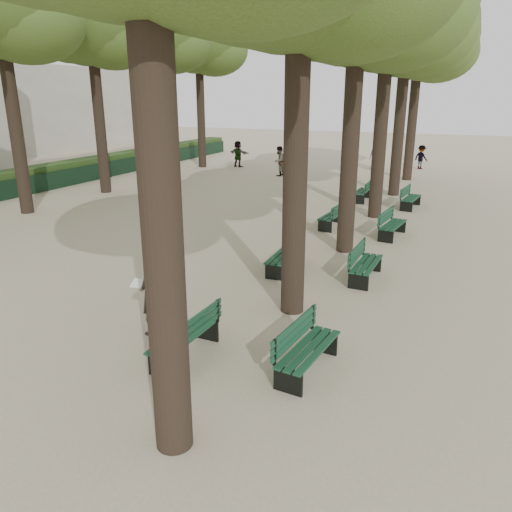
% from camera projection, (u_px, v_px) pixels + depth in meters
% --- Properties ---
extents(ground, '(120.00, 120.00, 0.00)m').
position_uv_depth(ground, '(164.00, 358.00, 9.40)').
color(ground, '#B9A98C').
rests_on(ground, ground).
extents(tree_central_3, '(6.00, 6.00, 9.95)m').
position_uv_depth(tree_central_3, '(390.00, 8.00, 17.82)').
color(tree_central_3, '#33261C').
rests_on(tree_central_3, ground).
extents(tree_central_4, '(6.00, 6.00, 9.95)m').
position_uv_depth(tree_central_4, '(408.00, 25.00, 22.18)').
color(tree_central_4, '#33261C').
rests_on(tree_central_4, ground).
extents(tree_central_5, '(6.00, 6.00, 9.95)m').
position_uv_depth(tree_central_5, '(420.00, 36.00, 26.55)').
color(tree_central_5, '#33261C').
rests_on(tree_central_5, ground).
extents(tree_far_3, '(6.00, 6.00, 10.45)m').
position_uv_depth(tree_far_3, '(90.00, 16.00, 22.75)').
color(tree_far_3, '#33261C').
rests_on(tree_far_3, ground).
extents(tree_far_4, '(6.00, 6.00, 10.45)m').
position_uv_depth(tree_far_4, '(153.00, 28.00, 27.12)').
color(tree_far_4, '#33261C').
rests_on(tree_far_4, ground).
extents(tree_far_5, '(6.00, 6.00, 10.45)m').
position_uv_depth(tree_far_5, '(198.00, 37.00, 31.48)').
color(tree_far_5, '#33261C').
rests_on(tree_far_5, ground).
extents(bench_left_0, '(0.63, 1.82, 0.92)m').
position_uv_depth(bench_left_0, '(185.00, 344.00, 9.35)').
color(bench_left_0, black).
rests_on(bench_left_0, ground).
extents(bench_left_1, '(0.65, 1.82, 0.92)m').
position_uv_depth(bench_left_1, '(283.00, 261.00, 13.97)').
color(bench_left_1, black).
rests_on(bench_left_1, ground).
extents(bench_left_2, '(0.72, 1.84, 0.92)m').
position_uv_depth(bench_left_2, '(332.00, 220.00, 18.54)').
color(bench_left_2, black).
rests_on(bench_left_2, ground).
extents(bench_left_3, '(0.60, 1.81, 0.92)m').
position_uv_depth(bench_left_3, '(362.00, 195.00, 23.12)').
color(bench_left_3, black).
rests_on(bench_left_3, ground).
extents(bench_right_0, '(0.77, 1.85, 0.92)m').
position_uv_depth(bench_right_0, '(308.00, 358.00, 8.86)').
color(bench_right_0, black).
rests_on(bench_right_0, ground).
extents(bench_right_1, '(0.62, 1.81, 0.92)m').
position_uv_depth(bench_right_1, '(366.00, 270.00, 13.27)').
color(bench_right_1, black).
rests_on(bench_right_1, ground).
extents(bench_right_2, '(0.79, 1.86, 0.92)m').
position_uv_depth(bench_right_2, '(392.00, 229.00, 17.25)').
color(bench_right_2, black).
rests_on(bench_right_2, ground).
extents(bench_right_3, '(0.75, 1.85, 0.92)m').
position_uv_depth(bench_right_3, '(411.00, 202.00, 21.64)').
color(bench_right_3, black).
rests_on(bench_right_3, ground).
extents(man_with_map, '(0.64, 0.70, 1.68)m').
position_uv_depth(man_with_map, '(151.00, 295.00, 10.16)').
color(man_with_map, black).
rests_on(man_with_map, ground).
extents(pedestrian_d, '(0.94, 0.42, 1.89)m').
position_uv_depth(pedestrian_d, '(377.00, 154.00, 33.00)').
color(pedestrian_d, '#262628').
rests_on(pedestrian_d, ground).
extents(pedestrian_b, '(1.00, 0.80, 1.54)m').
position_uv_depth(pedestrian_b, '(421.00, 157.00, 32.87)').
color(pedestrian_b, '#262628').
rests_on(pedestrian_b, ground).
extents(pedestrian_a, '(0.47, 0.90, 1.76)m').
position_uv_depth(pedestrian_a, '(279.00, 161.00, 30.00)').
color(pedestrian_a, '#262628').
rests_on(pedestrian_a, ground).
extents(pedestrian_e, '(1.65, 0.79, 1.74)m').
position_uv_depth(pedestrian_e, '(238.00, 154.00, 33.77)').
color(pedestrian_e, '#262628').
rests_on(pedestrian_e, ground).
extents(fence, '(0.08, 42.00, 0.90)m').
position_uv_depth(fence, '(30.00, 185.00, 24.52)').
color(fence, black).
rests_on(fence, ground).
extents(hedge, '(1.20, 42.00, 1.20)m').
position_uv_depth(hedge, '(19.00, 181.00, 24.74)').
color(hedge, '#213E15').
rests_on(hedge, ground).
extents(building_far, '(12.00, 16.00, 7.00)m').
position_uv_depth(building_far, '(42.00, 108.00, 46.95)').
color(building_far, '#B7B2A3').
rests_on(building_far, ground).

